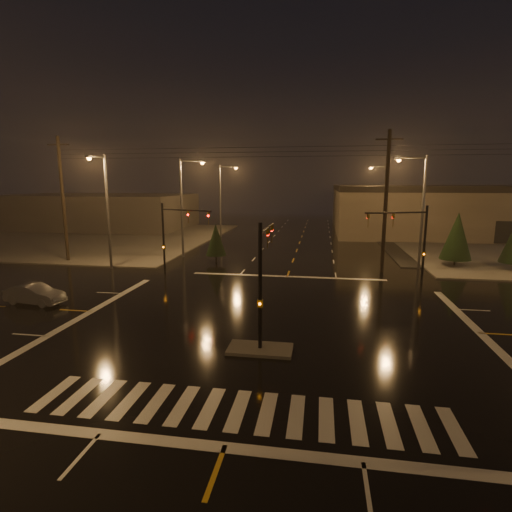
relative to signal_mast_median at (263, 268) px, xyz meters
name	(u,v)px	position (x,y,z in m)	size (l,w,h in m)	color
ground	(271,321)	(0.00, 3.07, -3.75)	(140.00, 140.00, 0.00)	black
sidewalk_nw	(87,237)	(-30.00, 33.07, -3.69)	(36.00, 36.00, 0.12)	#4C4944
median_island	(260,349)	(0.00, -0.93, -3.68)	(3.00, 1.60, 0.15)	#4C4944
crosswalk	(238,410)	(0.00, -5.93, -3.75)	(15.00, 2.60, 0.01)	beige
stop_bar_near	(225,447)	(0.00, -7.93, -3.75)	(16.00, 0.50, 0.01)	beige
stop_bar_far	(287,276)	(0.00, 14.07, -3.75)	(16.00, 0.50, 0.01)	beige
commercial_block	(99,211)	(-35.00, 45.07, -0.95)	(30.00, 18.00, 5.60)	#44403C
signal_mast_median	(263,268)	(0.00, 0.00, 0.00)	(0.25, 4.59, 6.00)	black
signal_mast_ne	(412,235)	(9.50, 13.21, 0.04)	(4.84, 1.86, 6.00)	black
signal_mast_nw	(173,230)	(-9.50, 13.21, 0.04)	(4.84, 1.86, 6.00)	black
streetlight_1	(184,201)	(-11.18, 21.07, 2.05)	(2.77, 0.32, 10.00)	#38383A
streetlight_2	(222,196)	(-11.18, 37.07, 2.05)	(2.77, 0.32, 10.00)	#38383A
streetlight_3	(419,204)	(11.18, 19.07, 2.05)	(2.77, 0.32, 10.00)	#38383A
streetlight_4	(385,196)	(11.18, 39.07, 2.05)	(2.77, 0.32, 10.00)	#38383A
streetlight_5	(105,204)	(-16.00, 14.26, 2.05)	(0.32, 2.77, 10.00)	#38383A
utility_pole_0	(63,199)	(-22.00, 17.07, 2.38)	(2.20, 0.32, 12.00)	black
utility_pole_1	(386,201)	(8.00, 17.07, 2.38)	(2.20, 0.32, 12.00)	black
conifer_0	(457,236)	(15.01, 20.56, -0.89)	(2.77, 2.77, 5.03)	black
conifer_3	(216,240)	(-7.37, 18.96, -1.51)	(1.98, 1.98, 3.79)	black
car_crossing	(35,294)	(-15.42, 3.93, -3.11)	(1.36, 3.91, 1.29)	slate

